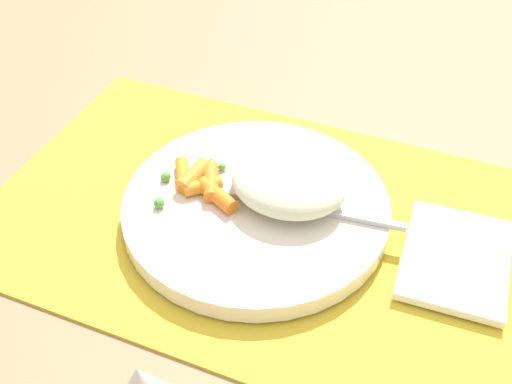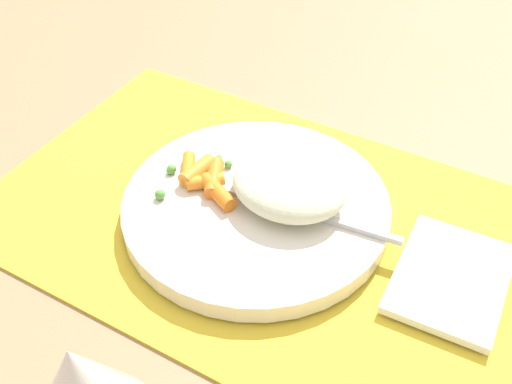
# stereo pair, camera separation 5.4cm
# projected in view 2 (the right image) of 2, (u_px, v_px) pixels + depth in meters

# --- Properties ---
(ground_plane) EXTENTS (2.40, 2.40, 0.00)m
(ground_plane) POSITION_uv_depth(u_px,v_px,m) (256.00, 219.00, 0.58)
(ground_plane) COLOR #997551
(placemat) EXTENTS (0.50, 0.33, 0.01)m
(placemat) POSITION_uv_depth(u_px,v_px,m) (256.00, 216.00, 0.58)
(placemat) COLOR gold
(placemat) RESTS_ON ground_plane
(plate) EXTENTS (0.25, 0.25, 0.02)m
(plate) POSITION_uv_depth(u_px,v_px,m) (256.00, 207.00, 0.57)
(plate) COLOR silver
(plate) RESTS_ON placemat
(rice_mound) EXTENTS (0.11, 0.09, 0.04)m
(rice_mound) POSITION_uv_depth(u_px,v_px,m) (290.00, 185.00, 0.55)
(rice_mound) COLOR beige
(rice_mound) RESTS_ON plate
(carrot_portion) EXTENTS (0.08, 0.06, 0.02)m
(carrot_portion) POSITION_uv_depth(u_px,v_px,m) (207.00, 178.00, 0.58)
(carrot_portion) COLOR orange
(carrot_portion) RESTS_ON plate
(pea_scatter) EXTENTS (0.10, 0.09, 0.01)m
(pea_scatter) POSITION_uv_depth(u_px,v_px,m) (204.00, 178.00, 0.58)
(pea_scatter) COLOR green
(pea_scatter) RESTS_ON plate
(fork) EXTENTS (0.19, 0.03, 0.01)m
(fork) POSITION_uv_depth(u_px,v_px,m) (277.00, 204.00, 0.56)
(fork) COLOR silver
(fork) RESTS_ON plate
(napkin) EXTENTS (0.09, 0.12, 0.01)m
(napkin) POSITION_uv_depth(u_px,v_px,m) (451.00, 278.00, 0.52)
(napkin) COLOR white
(napkin) RESTS_ON placemat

